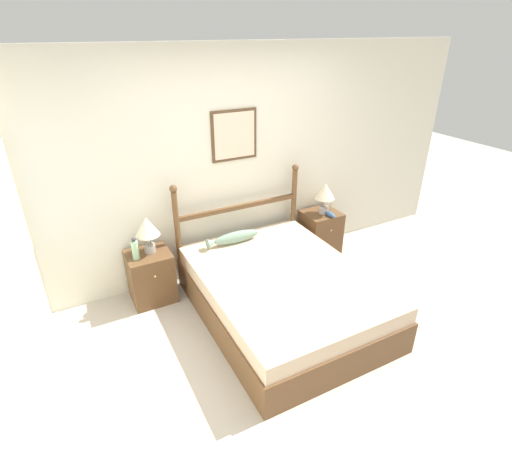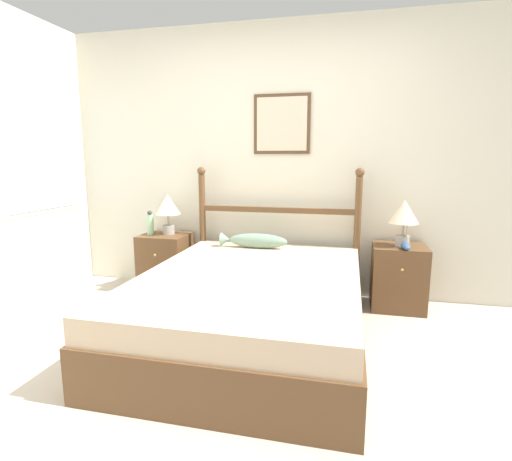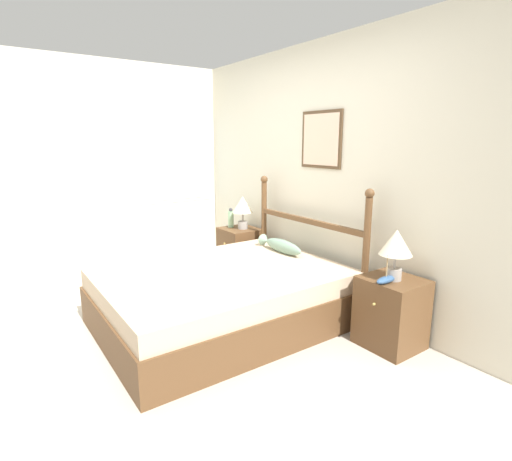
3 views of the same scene
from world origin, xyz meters
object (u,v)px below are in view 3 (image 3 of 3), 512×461
object	(u,v)px
table_lamp_right	(396,245)
nightstand_left	(240,251)
bed	(222,298)
nightstand_right	(391,312)
model_boat	(386,280)
fish_pillow	(281,246)
table_lamp_left	(243,206)
bottle	(231,218)

from	to	relation	value
table_lamp_right	nightstand_left	bearing A→B (deg)	179.46
bed	table_lamp_right	size ratio (longest dim) A/B	5.17
nightstand_right	model_boat	xyz separation A→B (m)	(0.03, -0.13, 0.31)
fish_pillow	bed	bearing A→B (deg)	-77.49
nightstand_right	table_lamp_right	bearing A→B (deg)	-61.66
table_lamp_right	table_lamp_left	bearing A→B (deg)	178.86
bed	nightstand_right	size ratio (longest dim) A/B	3.65
nightstand_right	table_lamp_right	size ratio (longest dim) A/B	1.42
nightstand_left	fish_pillow	distance (m)	0.98
model_boat	fish_pillow	xyz separation A→B (m)	(-1.31, 0.03, -0.03)
nightstand_left	bottle	world-z (taller)	bottle
nightstand_right	bottle	world-z (taller)	bottle
table_lamp_left	fish_pillow	distance (m)	0.95
nightstand_left	table_lamp_left	xyz separation A→B (m)	(0.03, 0.02, 0.56)
nightstand_right	bottle	distance (m)	2.37
bed	bottle	xyz separation A→B (m)	(-1.23, 0.85, 0.43)
bed	model_boat	world-z (taller)	model_boat
table_lamp_left	table_lamp_right	world-z (taller)	same
bottle	model_boat	world-z (taller)	bottle
bed	nightstand_left	bearing A→B (deg)	140.98
fish_pillow	nightstand_right	bearing A→B (deg)	4.60
table_lamp_left	nightstand_left	bearing A→B (deg)	-145.93
table_lamp_right	model_boat	bearing A→B (deg)	-82.04
nightstand_left	table_lamp_right	bearing A→B (deg)	-0.54
nightstand_right	table_lamp_left	bearing A→B (deg)	179.40
bed	model_boat	distance (m)	1.41
bed	nightstand_right	distance (m)	1.43
bottle	nightstand_right	bearing A→B (deg)	1.18
table_lamp_left	bottle	size ratio (longest dim) A/B	1.65
nightstand_right	bottle	xyz separation A→B (m)	(-2.34, -0.05, 0.39)
bed	table_lamp_right	xyz separation A→B (m)	(1.12, 0.88, 0.59)
table_lamp_left	model_boat	xyz separation A→B (m)	(2.21, -0.15, -0.25)
bed	table_lamp_right	world-z (taller)	table_lamp_right
table_lamp_right	bottle	world-z (taller)	table_lamp_right
table_lamp_left	table_lamp_right	xyz separation A→B (m)	(2.19, -0.04, 0.00)
bottle	bed	bearing A→B (deg)	-34.56
nightstand_right	table_lamp_right	xyz separation A→B (m)	(0.01, -0.02, 0.56)
table_lamp_left	bottle	distance (m)	0.24
nightstand_right	nightstand_left	bearing A→B (deg)	180.00
nightstand_left	model_boat	world-z (taller)	model_boat
table_lamp_left	table_lamp_right	size ratio (longest dim) A/B	1.00
table_lamp_right	fish_pillow	xyz separation A→B (m)	(-1.29, -0.08, -0.27)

